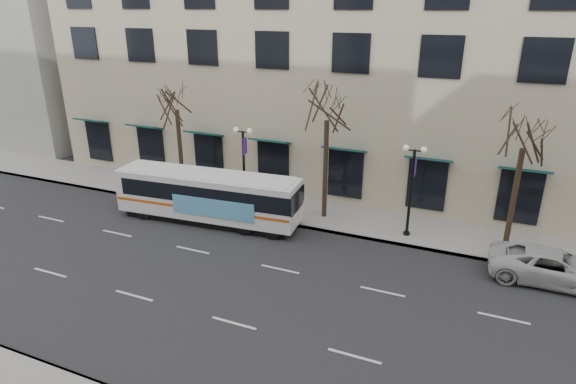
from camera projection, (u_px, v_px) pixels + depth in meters
The scene contains 10 objects.
ground at pixel (259, 294), 21.31m from camera, with size 160.00×160.00×0.00m, color black.
sidewalk_far at pixel (409, 230), 27.18m from camera, with size 80.00×4.00×0.15m, color gray.
building_hotel at pixel (356, 4), 35.68m from camera, with size 40.00×20.00×24.00m, color #BDAB91.
tree_far_left at pixel (176, 95), 30.06m from camera, with size 3.60×3.60×8.34m.
tree_far_mid at pixel (327, 103), 26.34m from camera, with size 3.60×3.60×8.55m.
tree_far_right at pixel (526, 129), 22.88m from camera, with size 3.60×3.60×8.06m.
lamp_post_left at pixel (244, 164), 29.09m from camera, with size 1.22×0.45×5.21m.
lamp_post_right at pixel (411, 187), 25.44m from camera, with size 1.22×0.45×5.21m.
city_bus at pixel (209, 195), 27.90m from camera, with size 11.10×3.23×2.97m.
white_pickup at pixel (553, 267), 21.99m from camera, with size 2.56×5.56×1.55m, color beige.
Camera 1 is at (8.30, -16.26, 11.95)m, focal length 30.00 mm.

